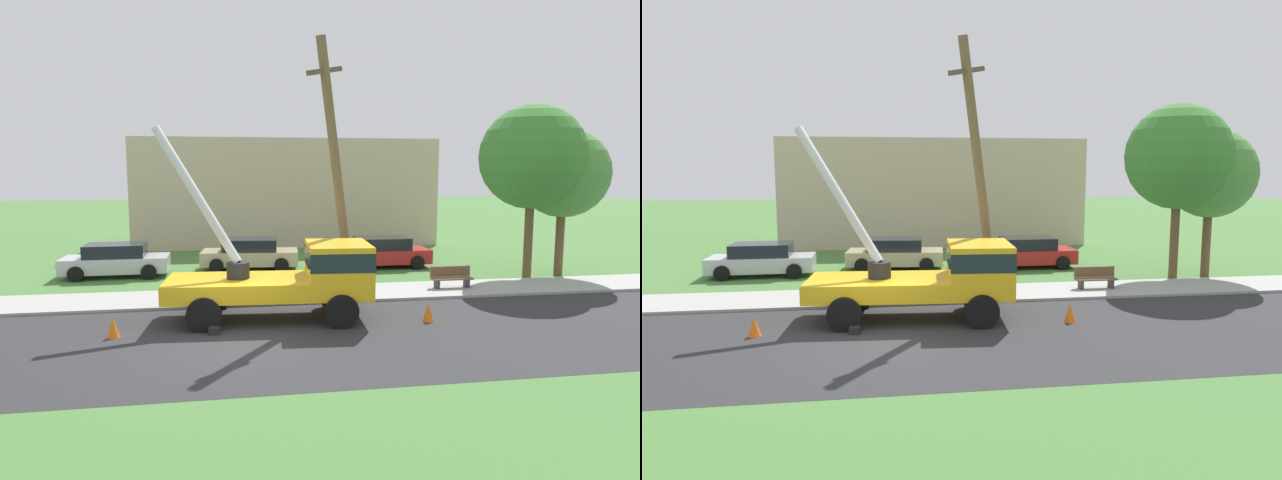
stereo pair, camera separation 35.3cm
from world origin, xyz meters
The scene contains 15 objects.
ground_plane centered at (0.00, 12.00, 0.00)m, with size 120.00×120.00×0.00m, color #477538.
road_asphalt centered at (0.00, 0.00, 0.00)m, with size 80.00×7.49×0.01m, color #2B2B2D.
sidewalk_strip centered at (0.00, 5.08, 0.05)m, with size 80.00×2.67×0.10m, color #9E9E99.
utility_truck centered at (1.96, 2.10, 1.41)m, with size 6.74×3.22×5.98m.
leaning_utility_pole centered at (3.56, 3.85, 4.56)m, with size 2.11×2.09×8.86m.
traffic_cone_ahead centered at (5.88, 1.04, 0.28)m, with size 0.36×0.36×0.56m, color orange.
traffic_cone_behind centered at (-3.28, 0.93, 0.28)m, with size 0.36×0.36×0.56m, color orange.
traffic_cone_curbside centered at (3.18, 3.50, 0.28)m, with size 0.36×0.36×0.56m, color orange.
parked_sedan_silver centered at (-4.89, 10.04, 0.71)m, with size 4.42×2.06×1.42m.
parked_sedan_tan centered at (0.89, 10.95, 0.71)m, with size 4.56×2.30×1.42m.
parked_sedan_red centered at (7.07, 10.42, 0.71)m, with size 4.40×2.02×1.42m.
park_bench centered at (8.33, 5.15, 0.46)m, with size 1.60×0.45×0.90m.
roadside_tree_near centered at (14.12, 7.18, 4.41)m, with size 3.79×3.79×6.33m.
roadside_tree_far centered at (12.54, 7.00, 5.10)m, with size 4.37×4.37×7.30m.
lowrise_building_backdrop centered at (3.49, 20.31, 3.20)m, with size 18.00×6.00×6.40m, color #C6B293.
Camera 1 is at (-0.08, -14.59, 4.63)m, focal length 31.04 mm.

